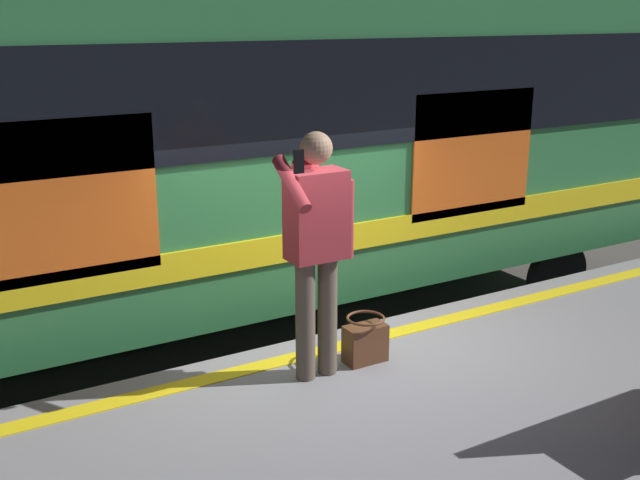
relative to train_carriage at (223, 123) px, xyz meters
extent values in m
plane|color=#4C4742|center=(0.02, 1.99, -2.44)|extent=(25.29, 25.29, 0.00)
cube|color=yellow|center=(0.02, 2.29, -1.46)|extent=(16.52, 0.16, 0.01)
cube|color=slate|center=(0.02, 0.71, -2.36)|extent=(21.92, 0.08, 0.16)
cube|color=slate|center=(0.02, -0.72, -2.36)|extent=(21.92, 0.08, 0.16)
cube|color=#2D723F|center=(0.00, -0.01, -0.10)|extent=(10.91, 2.97, 2.77)
cube|color=black|center=(0.00, 1.49, 0.38)|extent=(10.37, 0.03, 0.90)
cube|color=yellow|center=(0.00, 1.49, -0.87)|extent=(10.37, 0.03, 0.24)
cube|color=#D85919|center=(-1.91, 1.50, -0.24)|extent=(1.42, 0.02, 1.17)
cube|color=#D85919|center=(1.91, 1.50, -0.24)|extent=(1.42, 0.02, 1.17)
cylinder|color=black|center=(-3.55, 1.18, -1.86)|extent=(0.84, 0.12, 0.84)
cylinder|color=black|center=(-3.55, -1.19, -1.86)|extent=(0.84, 0.12, 0.84)
cylinder|color=brown|center=(0.36, 2.61, -1.03)|extent=(0.14, 0.14, 0.88)
cylinder|color=brown|center=(0.54, 2.61, -1.03)|extent=(0.14, 0.14, 0.88)
cube|color=maroon|center=(0.45, 2.61, -0.28)|extent=(0.40, 0.24, 0.62)
sphere|color=maroon|center=(0.45, 2.45, 0.01)|extent=(0.20, 0.20, 0.20)
sphere|color=tan|center=(0.45, 2.61, 0.18)|extent=(0.22, 0.22, 0.22)
cylinder|color=maroon|center=(0.20, 2.61, -0.34)|extent=(0.09, 0.09, 0.56)
cylinder|color=maroon|center=(0.68, 2.69, -0.02)|extent=(0.09, 0.42, 0.33)
cube|color=black|center=(0.68, 2.79, 0.14)|extent=(0.07, 0.02, 0.15)
cube|color=#59331E|center=(0.03, 2.60, -1.33)|extent=(0.32, 0.17, 0.29)
torus|color=#59331E|center=(0.03, 2.60, -1.12)|extent=(0.29, 0.29, 0.02)
camera|label=1|loc=(2.97, 6.96, 1.05)|focal=43.06mm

